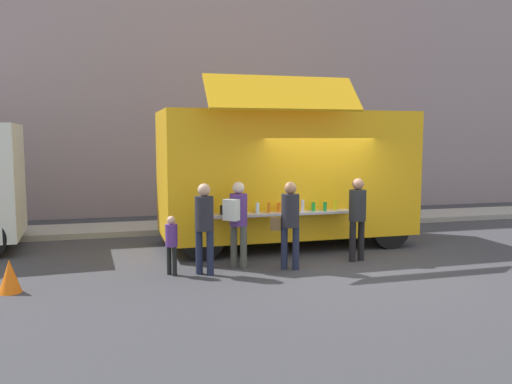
# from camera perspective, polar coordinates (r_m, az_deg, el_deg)

# --- Properties ---
(ground_plane) EXTENTS (60.00, 60.00, 0.00)m
(ground_plane) POSITION_cam_1_polar(r_m,az_deg,el_deg) (10.66, 8.77, -7.75)
(ground_plane) COLOR #38383D
(curb_strip) EXTENTS (28.00, 1.60, 0.15)m
(curb_strip) POSITION_cam_1_polar(r_m,az_deg,el_deg) (14.43, -15.57, -3.97)
(curb_strip) COLOR #9E998E
(curb_strip) RESTS_ON ground
(building_behind) EXTENTS (32.00, 2.40, 9.15)m
(building_behind) POSITION_cam_1_polar(r_m,az_deg,el_deg) (18.25, -12.64, 12.34)
(building_behind) COLOR gray
(building_behind) RESTS_ON ground
(food_truck_main) EXTENTS (5.74, 3.26, 3.77)m
(food_truck_main) POSITION_cam_1_polar(r_m,az_deg,el_deg) (12.23, 3.19, 2.07)
(food_truck_main) COLOR #F3AB14
(food_truck_main) RESTS_ON ground
(traffic_cone_orange) EXTENTS (0.36, 0.36, 0.55)m
(traffic_cone_orange) POSITION_cam_1_polar(r_m,az_deg,el_deg) (9.48, -25.25, -8.30)
(traffic_cone_orange) COLOR orange
(traffic_cone_orange) RESTS_ON ground
(trash_bin) EXTENTS (0.60, 0.60, 0.96)m
(trash_bin) POSITION_cam_1_polar(r_m,az_deg,el_deg) (15.96, 13.46, -1.49)
(trash_bin) COLOR #2C5F3A
(trash_bin) RESTS_ON ground
(customer_front_ordering) EXTENTS (0.54, 0.39, 1.68)m
(customer_front_ordering) POSITION_cam_1_polar(r_m,az_deg,el_deg) (9.94, 3.66, -2.82)
(customer_front_ordering) COLOR #1D2338
(customer_front_ordering) RESTS_ON ground
(customer_mid_with_backpack) EXTENTS (0.51, 0.52, 1.67)m
(customer_mid_with_backpack) POSITION_cam_1_polar(r_m,az_deg,el_deg) (10.06, -2.04, -2.58)
(customer_mid_with_backpack) COLOR #494B41
(customer_mid_with_backpack) RESTS_ON ground
(customer_rear_waiting) EXTENTS (0.34, 0.34, 1.69)m
(customer_rear_waiting) POSITION_cam_1_polar(r_m,az_deg,el_deg) (9.60, -5.66, -3.11)
(customer_rear_waiting) COLOR #1D233A
(customer_rear_waiting) RESTS_ON ground
(customer_extra_browsing) EXTENTS (0.35, 0.35, 1.69)m
(customer_extra_browsing) POSITION_cam_1_polar(r_m,az_deg,el_deg) (10.80, 10.99, -2.14)
(customer_extra_browsing) COLOR black
(customer_extra_browsing) RESTS_ON ground
(child_near_queue) EXTENTS (0.22, 0.22, 1.10)m
(child_near_queue) POSITION_cam_1_polar(r_m,az_deg,el_deg) (9.69, -9.20, -5.18)
(child_near_queue) COLOR black
(child_near_queue) RESTS_ON ground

